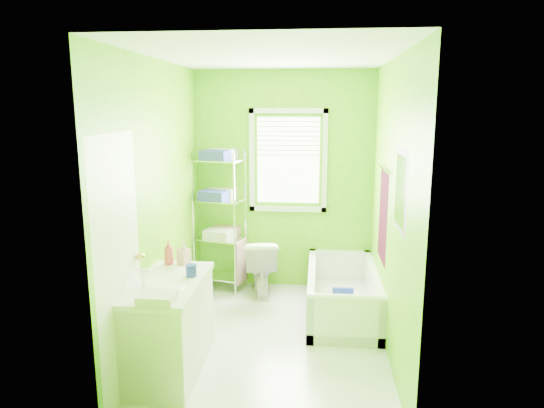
# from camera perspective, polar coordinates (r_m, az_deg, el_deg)

# --- Properties ---
(ground) EXTENTS (2.90, 2.90, 0.00)m
(ground) POSITION_cam_1_polar(r_m,az_deg,el_deg) (4.81, 0.06, -15.53)
(ground) COLOR silver
(ground) RESTS_ON ground
(room_envelope) EXTENTS (2.14, 2.94, 2.62)m
(room_envelope) POSITION_cam_1_polar(r_m,az_deg,el_deg) (4.33, 0.07, 3.01)
(room_envelope) COLOR #5FB008
(room_envelope) RESTS_ON ground
(window) EXTENTS (0.92, 0.05, 1.22)m
(window) POSITION_cam_1_polar(r_m,az_deg,el_deg) (5.73, 1.91, 5.75)
(window) COLOR white
(window) RESTS_ON ground
(door) EXTENTS (0.09, 0.80, 2.00)m
(door) POSITION_cam_1_polar(r_m,az_deg,el_deg) (3.76, -17.51, -7.41)
(door) COLOR white
(door) RESTS_ON ground
(right_wall_decor) EXTENTS (0.04, 1.48, 1.17)m
(right_wall_decor) POSITION_cam_1_polar(r_m,az_deg,el_deg) (4.38, 13.65, -0.23)
(right_wall_decor) COLOR #3E0719
(right_wall_decor) RESTS_ON ground
(bathtub) EXTENTS (0.73, 1.56, 0.50)m
(bathtub) POSITION_cam_1_polar(r_m,az_deg,el_deg) (5.33, 8.24, -10.99)
(bathtub) COLOR white
(bathtub) RESTS_ON ground
(toilet) EXTENTS (0.47, 0.71, 0.67)m
(toilet) POSITION_cam_1_polar(r_m,az_deg,el_deg) (5.74, -1.33, -7.30)
(toilet) COLOR white
(toilet) RESTS_ON ground
(vanity) EXTENTS (0.54, 1.06, 1.01)m
(vanity) POSITION_cam_1_polar(r_m,az_deg,el_deg) (4.20, -11.97, -13.59)
(vanity) COLOR silver
(vanity) RESTS_ON ground
(wire_shelf_unit) EXTENTS (0.63, 0.51, 1.69)m
(wire_shelf_unit) POSITION_cam_1_polar(r_m,az_deg,el_deg) (5.76, -6.02, -0.11)
(wire_shelf_unit) COLOR silver
(wire_shelf_unit) RESTS_ON ground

